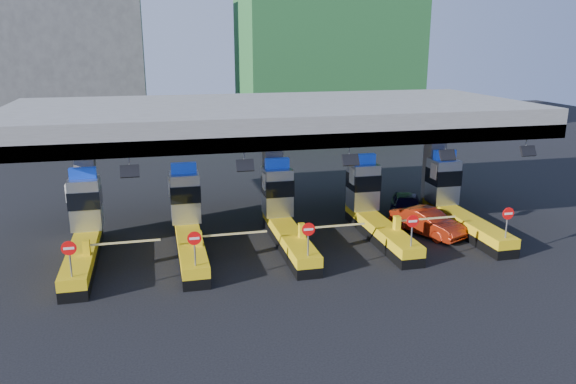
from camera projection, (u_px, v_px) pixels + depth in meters
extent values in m
plane|color=black|center=(285.00, 242.00, 29.71)|extent=(120.00, 120.00, 0.00)
cube|color=slate|center=(272.00, 117.00, 30.89)|extent=(28.00, 12.00, 1.50)
cube|color=#4C4C49|center=(298.00, 141.00, 25.64)|extent=(28.00, 0.60, 0.70)
cube|color=slate|center=(87.00, 189.00, 29.56)|extent=(1.00, 1.00, 5.50)
cube|color=slate|center=(273.00, 178.00, 31.81)|extent=(1.00, 1.00, 5.50)
cube|color=slate|center=(434.00, 169.00, 34.05)|extent=(1.00, 1.00, 5.50)
cylinder|color=slate|center=(129.00, 162.00, 24.11)|extent=(0.06, 0.06, 0.50)
cube|color=black|center=(130.00, 171.00, 24.02)|extent=(0.80, 0.38, 0.54)
cylinder|color=slate|center=(244.00, 157.00, 25.24)|extent=(0.06, 0.06, 0.50)
cube|color=black|center=(245.00, 165.00, 25.14)|extent=(0.80, 0.38, 0.54)
cylinder|color=slate|center=(349.00, 152.00, 26.36)|extent=(0.06, 0.06, 0.50)
cube|color=black|center=(351.00, 160.00, 26.27)|extent=(0.80, 0.38, 0.54)
cylinder|color=slate|center=(446.00, 147.00, 27.49)|extent=(0.06, 0.06, 0.50)
cube|color=black|center=(447.00, 155.00, 27.39)|extent=(0.80, 0.38, 0.54)
cylinder|color=slate|center=(526.00, 143.00, 28.50)|extent=(0.06, 0.06, 0.50)
cube|color=black|center=(528.00, 151.00, 28.40)|extent=(0.80, 0.38, 0.54)
cube|color=black|center=(83.00, 261.00, 26.46)|extent=(1.20, 8.00, 0.50)
cube|color=#E5B70C|center=(82.00, 251.00, 26.33)|extent=(1.20, 8.00, 0.50)
cube|color=#9EA3A8|center=(86.00, 203.00, 28.55)|extent=(1.50, 1.50, 2.60)
cube|color=black|center=(85.00, 198.00, 28.45)|extent=(1.56, 1.56, 0.90)
cube|color=#0C2DBF|center=(83.00, 173.00, 28.14)|extent=(1.30, 0.35, 0.55)
cube|color=white|center=(67.00, 192.00, 27.90)|extent=(0.06, 0.70, 0.90)
cylinder|color=slate|center=(70.00, 262.00, 22.71)|extent=(0.07, 0.07, 1.30)
cylinder|color=red|center=(69.00, 248.00, 22.53)|extent=(0.60, 0.04, 0.60)
cube|color=white|center=(69.00, 248.00, 22.51)|extent=(0.42, 0.02, 0.10)
cube|color=#E5B70C|center=(86.00, 247.00, 25.12)|extent=(0.30, 0.35, 0.70)
cube|color=white|center=(124.00, 242.00, 25.47)|extent=(3.20, 0.08, 0.08)
cube|color=black|center=(191.00, 252.00, 27.58)|extent=(1.20, 8.00, 0.50)
cube|color=#E5B70C|center=(190.00, 243.00, 27.45)|extent=(1.20, 8.00, 0.50)
cube|color=#9EA3A8|center=(185.00, 197.00, 29.67)|extent=(1.50, 1.50, 2.60)
cube|color=black|center=(185.00, 192.00, 29.58)|extent=(1.56, 1.56, 0.90)
cube|color=#0C2DBF|center=(184.00, 168.00, 29.26)|extent=(1.30, 0.35, 0.55)
cube|color=white|center=(169.00, 187.00, 29.03)|extent=(0.06, 0.70, 0.90)
cylinder|color=slate|center=(195.00, 251.00, 23.84)|extent=(0.07, 0.07, 1.30)
cylinder|color=red|center=(194.00, 238.00, 23.65)|extent=(0.60, 0.04, 0.60)
cube|color=white|center=(194.00, 239.00, 23.63)|extent=(0.42, 0.02, 0.10)
cube|color=#E5B70C|center=(199.00, 239.00, 26.25)|extent=(0.30, 0.35, 0.70)
cube|color=white|center=(234.00, 234.00, 26.59)|extent=(3.20, 0.08, 0.08)
cube|color=black|center=(289.00, 244.00, 28.71)|extent=(1.20, 8.00, 0.50)
cube|color=#E5B70C|center=(289.00, 235.00, 28.58)|extent=(1.20, 8.00, 0.50)
cube|color=#9EA3A8|center=(277.00, 191.00, 30.80)|extent=(1.50, 1.50, 2.60)
cube|color=black|center=(277.00, 186.00, 30.70)|extent=(1.56, 1.56, 0.90)
cube|color=#0C2DBF|center=(277.00, 163.00, 30.38)|extent=(1.30, 0.35, 0.55)
cube|color=white|center=(264.00, 181.00, 30.15)|extent=(0.06, 0.70, 0.90)
cylinder|color=slate|center=(308.00, 242.00, 24.96)|extent=(0.07, 0.07, 1.30)
cylinder|color=red|center=(308.00, 229.00, 24.78)|extent=(0.60, 0.04, 0.60)
cube|color=white|center=(309.00, 229.00, 24.75)|extent=(0.42, 0.02, 0.10)
cube|color=#E5B70C|center=(302.00, 230.00, 27.37)|extent=(0.30, 0.35, 0.70)
cube|color=white|center=(334.00, 226.00, 27.72)|extent=(3.20, 0.08, 0.08)
cube|color=black|center=(380.00, 236.00, 29.83)|extent=(1.20, 8.00, 0.50)
cube|color=#E5B70C|center=(381.00, 227.00, 29.70)|extent=(1.20, 8.00, 0.50)
cube|color=#9EA3A8|center=(363.00, 186.00, 31.92)|extent=(1.50, 1.50, 2.60)
cube|color=black|center=(363.00, 181.00, 31.82)|extent=(1.56, 1.56, 0.90)
cube|color=#0C2DBF|center=(364.00, 159.00, 31.51)|extent=(1.30, 0.35, 0.55)
cube|color=white|center=(352.00, 176.00, 31.28)|extent=(0.06, 0.70, 0.90)
cylinder|color=slate|center=(412.00, 233.00, 26.09)|extent=(0.07, 0.07, 1.30)
cylinder|color=red|center=(413.00, 221.00, 25.90)|extent=(0.60, 0.04, 0.60)
cube|color=white|center=(413.00, 221.00, 25.88)|extent=(0.42, 0.02, 0.10)
cube|color=#E5B70C|center=(397.00, 223.00, 28.50)|extent=(0.30, 0.35, 0.70)
cube|color=white|center=(427.00, 219.00, 28.84)|extent=(3.20, 0.08, 0.08)
cube|color=black|center=(465.00, 229.00, 30.95)|extent=(1.20, 8.00, 0.50)
cube|color=#E5B70C|center=(466.00, 220.00, 30.82)|extent=(1.20, 8.00, 0.50)
cube|color=#9EA3A8|center=(443.00, 181.00, 33.04)|extent=(1.50, 1.50, 2.60)
cube|color=black|center=(443.00, 176.00, 32.95)|extent=(1.56, 1.56, 0.90)
cube|color=#0C2DBF|center=(445.00, 155.00, 32.63)|extent=(1.30, 0.35, 0.55)
cube|color=white|center=(434.00, 171.00, 32.40)|extent=(0.06, 0.70, 0.90)
cylinder|color=slate|center=(507.00, 225.00, 27.21)|extent=(0.07, 0.07, 1.30)
cylinder|color=red|center=(508.00, 214.00, 27.02)|extent=(0.60, 0.04, 0.60)
cube|color=white|center=(509.00, 214.00, 27.00)|extent=(0.42, 0.02, 0.10)
cube|color=#E5B70C|center=(485.00, 216.00, 29.62)|extent=(0.30, 0.35, 0.70)
cube|color=white|center=(512.00, 212.00, 29.96)|extent=(3.20, 0.08, 0.08)
cube|color=#1E5926|center=(327.00, 4.00, 58.77)|extent=(18.00, 12.00, 28.00)
cube|color=#4C4C49|center=(74.00, 53.00, 57.99)|extent=(14.00, 10.00, 18.00)
imported|color=black|center=(407.00, 207.00, 33.13)|extent=(3.44, 4.91, 1.55)
imported|color=maroon|center=(427.00, 222.00, 30.66)|extent=(3.13, 4.53, 1.42)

